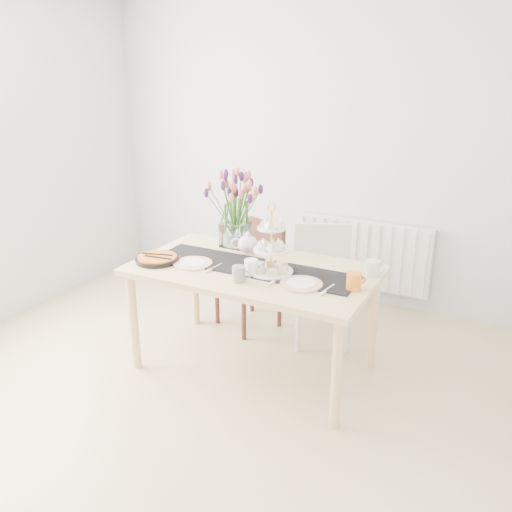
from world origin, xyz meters
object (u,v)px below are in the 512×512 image
at_px(plate_right, 301,284).
at_px(mug_white, 251,267).
at_px(chair_brown, 256,267).
at_px(cake_stand, 271,256).
at_px(dining_table, 254,278).
at_px(teapot, 248,244).
at_px(tart_tin, 157,259).
at_px(mug_grey, 239,274).
at_px(mug_orange, 354,281).
at_px(tulip_vase, 235,198).
at_px(cream_jug, 373,268).
at_px(plate_left, 193,263).
at_px(radiator, 361,254).
at_px(chair_white, 322,274).

bearing_deg(plate_right, mug_white, 178.97).
relative_size(chair_brown, cake_stand, 2.02).
relative_size(dining_table, teapot, 6.98).
xyz_separation_m(teapot, tart_tin, (-0.48, -0.42, -0.05)).
distance_m(teapot, mug_white, 0.41).
bearing_deg(mug_grey, mug_orange, 7.75).
height_order(mug_white, mug_orange, mug_orange).
height_order(chair_brown, tulip_vase, tulip_vase).
bearing_deg(tart_tin, mug_orange, 6.09).
bearing_deg(cake_stand, chair_brown, 124.22).
bearing_deg(cream_jug, plate_left, -162.37).
bearing_deg(cake_stand, cream_jug, 24.49).
height_order(cake_stand, cream_jug, cake_stand).
xyz_separation_m(chair_brown, teapot, (0.14, -0.40, 0.33)).
bearing_deg(radiator, cake_stand, -97.08).
bearing_deg(tulip_vase, mug_grey, -58.90).
relative_size(teapot, mug_grey, 2.30).
bearing_deg(plate_left, mug_orange, 4.23).
bearing_deg(tart_tin, chair_white, 43.73).
distance_m(tulip_vase, mug_white, 0.67).
distance_m(cake_stand, plate_right, 0.29).
distance_m(radiator, mug_orange, 1.55).
distance_m(dining_table, tart_tin, 0.67).
bearing_deg(tulip_vase, cream_jug, -5.77).
height_order(cake_stand, mug_white, cake_stand).
distance_m(tulip_vase, plate_left, 0.59).
xyz_separation_m(tart_tin, mug_grey, (0.67, -0.06, 0.03)).
distance_m(mug_grey, mug_orange, 0.70).
bearing_deg(tart_tin, dining_table, 16.76).
bearing_deg(mug_white, cream_jug, 16.27).
xyz_separation_m(radiator, plate_left, (-0.72, -1.54, 0.31)).
bearing_deg(plate_left, plate_right, 0.12).
distance_m(radiator, tart_tin, 1.90).
xyz_separation_m(chair_white, mug_orange, (0.45, -0.71, 0.29)).
bearing_deg(mug_white, dining_table, 99.92).
height_order(tart_tin, plate_right, tart_tin).
xyz_separation_m(cream_jug, plate_left, (-1.13, -0.36, -0.04)).
bearing_deg(cake_stand, mug_grey, -118.57).
relative_size(mug_grey, plate_left, 0.38).
bearing_deg(mug_white, chair_brown, 104.12).
xyz_separation_m(mug_grey, mug_orange, (0.67, 0.20, 0.00)).
height_order(dining_table, plate_right, plate_right).
height_order(chair_white, mug_orange, chair_white).
height_order(radiator, cake_stand, cake_stand).
bearing_deg(dining_table, mug_grey, -83.52).
height_order(radiator, dining_table, same).
xyz_separation_m(mug_grey, mug_white, (0.02, 0.13, 0.00)).
bearing_deg(teapot, mug_grey, -89.85).
distance_m(teapot, mug_grey, 0.52).
height_order(teapot, plate_left, teapot).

